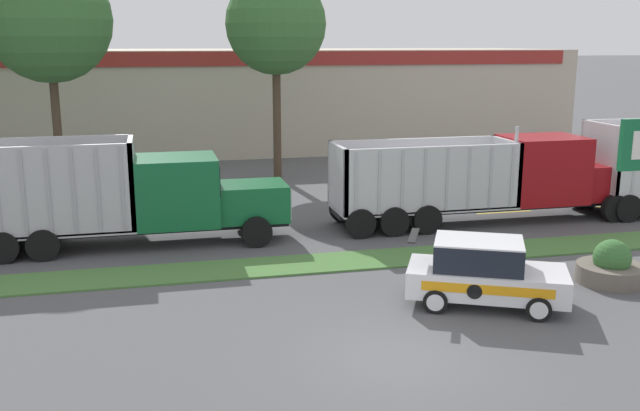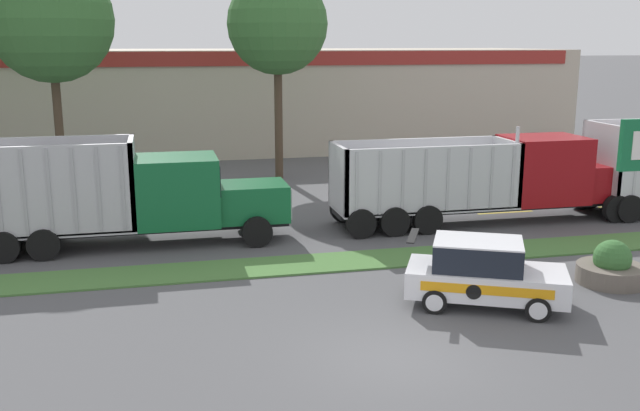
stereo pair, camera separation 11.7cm
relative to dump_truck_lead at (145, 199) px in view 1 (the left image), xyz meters
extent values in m
plane|color=#515154|center=(5.38, -10.37, -1.58)|extent=(600.00, 600.00, 0.00)
cube|color=#477538|center=(5.38, -3.50, -1.55)|extent=(120.00, 1.89, 0.06)
cube|color=yellow|center=(-2.21, 1.44, -1.57)|extent=(2.40, 0.14, 0.01)
cube|color=yellow|center=(3.19, 1.44, -1.57)|extent=(2.40, 0.14, 0.01)
cube|color=yellow|center=(8.59, 1.44, -1.57)|extent=(2.40, 0.14, 0.01)
cube|color=yellow|center=(13.99, 1.44, -1.57)|extent=(2.40, 0.14, 0.01)
cube|color=yellow|center=(19.39, 1.44, -1.57)|extent=(2.40, 0.14, 0.01)
cube|color=black|center=(-0.67, 0.00, -0.98)|extent=(10.90, 1.33, 0.18)
cube|color=#146033|center=(3.59, 0.00, -0.27)|extent=(2.37, 1.98, 1.25)
cube|color=#B7B7BC|center=(4.81, 0.00, -0.27)|extent=(0.06, 1.69, 1.06)
cube|color=#146033|center=(1.07, 0.00, 0.24)|extent=(2.68, 2.42, 2.27)
cube|color=black|center=(2.43, 0.00, 0.64)|extent=(0.04, 2.05, 1.02)
cylinder|color=silver|center=(-0.37, -0.78, 1.02)|extent=(0.14, 0.14, 1.56)
cube|color=#B7B7BC|center=(-3.20, 0.00, -0.83)|extent=(5.85, 2.42, 0.12)
cube|color=#B7B7BC|center=(-0.35, 0.00, 0.60)|extent=(0.16, 2.42, 2.86)
cube|color=#B7B7BC|center=(-3.20, -1.12, 0.60)|extent=(5.85, 0.16, 2.86)
cube|color=#B7B7BC|center=(-3.20, 1.13, 0.60)|extent=(5.85, 0.16, 2.86)
cube|color=#A3A3A8|center=(-3.56, -1.22, 0.60)|extent=(0.10, 0.04, 2.72)
cube|color=#A3A3A8|center=(-2.83, -1.22, 0.60)|extent=(0.10, 0.04, 2.72)
cube|color=#A3A3A8|center=(-2.10, -1.22, 0.60)|extent=(0.10, 0.04, 2.72)
cube|color=#A3A3A8|center=(-1.37, -1.22, 0.60)|extent=(0.10, 0.04, 2.72)
cube|color=#A3A3A8|center=(-0.64, -1.22, 0.60)|extent=(0.10, 0.04, 2.72)
cylinder|color=black|center=(3.59, -1.18, -1.07)|extent=(1.01, 0.30, 1.01)
cylinder|color=black|center=(3.59, 1.19, -1.07)|extent=(1.01, 0.30, 1.01)
cylinder|color=black|center=(-4.33, -1.18, -1.07)|extent=(1.01, 0.30, 1.01)
cylinder|color=black|center=(-4.33, 1.19, -1.07)|extent=(1.01, 0.30, 1.01)
cylinder|color=black|center=(-3.13, -1.18, -1.07)|extent=(1.01, 0.30, 1.01)
cylinder|color=black|center=(-3.13, 1.19, -1.07)|extent=(1.01, 0.30, 1.01)
cube|color=silver|center=(17.25, 0.20, 0.63)|extent=(0.16, 2.54, 2.87)
cube|color=#BCBCC1|center=(17.87, -1.09, 0.63)|extent=(0.10, 0.04, 2.73)
cylinder|color=black|center=(17.77, -1.05, -1.04)|extent=(1.07, 0.30, 1.07)
cylinder|color=black|center=(17.77, 1.45, -1.04)|extent=(1.07, 0.30, 1.07)
cylinder|color=black|center=(19.02, 1.45, -1.04)|extent=(1.07, 0.30, 1.07)
cube|color=black|center=(12.51, 0.23, -0.96)|extent=(11.71, 1.30, 0.18)
cube|color=maroon|center=(17.32, 0.23, -0.19)|extent=(2.10, 1.94, 1.37)
cube|color=#B7B7BC|center=(18.40, 0.23, -0.19)|extent=(0.06, 1.66, 1.16)
cube|color=maroon|center=(14.80, 0.23, 0.37)|extent=(2.93, 2.37, 2.49)
cube|color=black|center=(16.29, 0.23, 0.81)|extent=(0.04, 2.01, 1.12)
cylinder|color=silver|center=(13.24, -0.54, 1.25)|extent=(0.14, 0.14, 1.76)
cube|color=silver|center=(10.00, 0.23, -0.81)|extent=(6.68, 2.37, 0.12)
cube|color=silver|center=(13.26, 0.23, 0.37)|extent=(0.16, 2.37, 2.36)
cube|color=silver|center=(6.74, 0.23, 0.37)|extent=(0.16, 2.37, 2.36)
cube|color=silver|center=(10.00, -0.87, 0.37)|extent=(6.68, 0.16, 2.36)
cube|color=silver|center=(10.00, 1.33, 0.37)|extent=(6.68, 0.16, 2.36)
cube|color=#B2B2B7|center=(7.08, -0.97, 0.37)|extent=(0.10, 0.04, 2.24)
cube|color=#B2B2B7|center=(7.91, -0.97, 0.37)|extent=(0.10, 0.04, 2.24)
cube|color=#B2B2B7|center=(8.75, -0.97, 0.37)|extent=(0.10, 0.04, 2.24)
cube|color=#B2B2B7|center=(9.58, -0.97, 0.37)|extent=(0.10, 0.04, 2.24)
cube|color=#B2B2B7|center=(10.42, -0.97, 0.37)|extent=(0.10, 0.04, 2.24)
cube|color=#B2B2B7|center=(11.25, -0.97, 0.37)|extent=(0.10, 0.04, 2.24)
cube|color=#B2B2B7|center=(12.09, -0.97, 0.37)|extent=(0.10, 0.04, 2.24)
cube|color=#B2B2B7|center=(12.92, -0.97, 0.37)|extent=(0.10, 0.04, 2.24)
cylinder|color=black|center=(17.32, -0.93, -1.05)|extent=(1.05, 0.30, 1.05)
cylinder|color=black|center=(17.32, 1.39, -1.05)|extent=(1.05, 0.30, 1.05)
cylinder|color=black|center=(7.26, -0.93, -1.05)|extent=(1.05, 0.30, 1.05)
cylinder|color=black|center=(7.26, 1.39, -1.05)|extent=(1.05, 0.30, 1.05)
cylinder|color=black|center=(8.49, -0.93, -1.05)|extent=(1.05, 0.30, 1.05)
cylinder|color=black|center=(8.49, 1.39, -1.05)|extent=(1.05, 0.30, 1.05)
cylinder|color=black|center=(9.72, -0.93, -1.05)|extent=(1.05, 0.30, 1.05)
cylinder|color=black|center=(9.72, 1.39, -1.05)|extent=(1.05, 0.30, 1.05)
cube|color=white|center=(8.61, -7.89, -0.92)|extent=(4.42, 3.38, 0.69)
cube|color=black|center=(8.39, -7.78, -0.23)|extent=(2.69, 2.40, 0.70)
cube|color=white|center=(8.39, -7.78, 0.14)|extent=(2.69, 2.40, 0.04)
cube|color=black|center=(6.88, -7.06, 0.18)|extent=(0.81, 1.39, 0.03)
cube|color=orange|center=(8.21, -8.71, -0.85)|extent=(2.92, 1.41, 0.24)
cylinder|color=black|center=(7.94, -8.58, -0.92)|extent=(0.35, 0.17, 0.38)
cylinder|color=black|center=(9.36, -9.21, -1.27)|extent=(0.65, 0.45, 0.62)
cylinder|color=silver|center=(9.31, -9.30, -1.27)|extent=(0.40, 0.20, 0.44)
cylinder|color=black|center=(10.11, -7.65, -1.27)|extent=(0.65, 0.45, 0.62)
cylinder|color=silver|center=(10.15, -7.55, -1.27)|extent=(0.40, 0.20, 0.44)
cylinder|color=black|center=(7.10, -8.13, -1.27)|extent=(0.65, 0.45, 0.62)
cylinder|color=silver|center=(7.06, -8.22, -1.27)|extent=(0.40, 0.20, 0.44)
cylinder|color=black|center=(7.85, -6.57, -1.27)|extent=(0.65, 0.45, 0.62)
cylinder|color=silver|center=(7.90, -6.47, -1.27)|extent=(0.40, 0.20, 0.44)
cylinder|color=#6B6056|center=(12.86, -7.07, -1.32)|extent=(1.91, 1.91, 0.52)
sphere|color=#386B33|center=(12.86, -7.07, -0.85)|extent=(1.05, 1.05, 1.05)
cube|color=#BCB29E|center=(4.71, 22.88, 1.52)|extent=(43.99, 12.00, 6.20)
cube|color=maroon|center=(4.71, 16.83, 4.17)|extent=(41.79, 0.10, 0.80)
cylinder|color=#473828|center=(6.39, 10.82, 1.52)|extent=(0.40, 0.40, 6.19)
sphere|color=#386B33|center=(6.39, 10.82, 5.95)|extent=(4.85, 4.85, 4.85)
cylinder|color=#473828|center=(-3.76, 9.66, 1.48)|extent=(0.38, 0.38, 6.12)
sphere|color=#386B33|center=(-3.76, 9.66, 6.04)|extent=(5.42, 5.42, 5.42)
camera|label=1|loc=(0.38, -23.95, 5.13)|focal=40.00mm
camera|label=2|loc=(0.49, -23.98, 5.13)|focal=40.00mm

